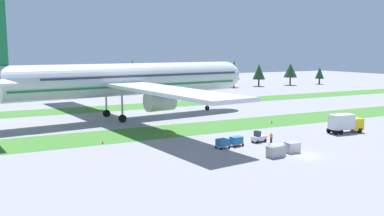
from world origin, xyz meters
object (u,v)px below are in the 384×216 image
object	(u,v)px
airliner	(124,80)
taxiway_marker_0	(168,132)
ground_crew_marshaller	(271,137)
uld_container_3	(277,149)
taxiway_marker_2	(272,122)
uld_container_2	(292,147)
cargo_dolly_second	(223,143)
taxiway_marker_1	(173,135)
cargo_dolly_lead	(236,140)
catering_truck	(345,123)
uld_container_0	(274,152)
baggage_tug	(259,137)
uld_container_1	(276,151)
taxiway_marker_3	(103,142)

from	to	relation	value
airliner	taxiway_marker_0	distance (m)	22.60
ground_crew_marshaller	uld_container_3	bearing A→B (deg)	127.96
taxiway_marker_2	uld_container_2	bearing A→B (deg)	-120.62
uld_container_2	cargo_dolly_second	bearing A→B (deg)	139.17
taxiway_marker_1	taxiway_marker_2	world-z (taller)	taxiway_marker_2
cargo_dolly_lead	taxiway_marker_2	world-z (taller)	cargo_dolly_lead
catering_truck	uld_container_0	distance (m)	24.83
uld_container_0	baggage_tug	bearing A→B (deg)	67.43
taxiway_marker_0	taxiway_marker_1	xyz separation A→B (m)	(0.04, -2.22, -0.10)
baggage_tug	uld_container_2	bearing A→B (deg)	-5.97
baggage_tug	uld_container_2	size ratio (longest dim) A/B	1.38
catering_truck	uld_container_1	size ratio (longest dim) A/B	3.57
baggage_tug	uld_container_3	distance (m)	8.67
uld_container_1	taxiway_marker_1	world-z (taller)	uld_container_1
cargo_dolly_second	taxiway_marker_0	xyz separation A→B (m)	(-3.22, 14.42, -0.57)
catering_truck	uld_container_0	xyz separation A→B (m)	(-23.30, -8.50, -1.15)
cargo_dolly_second	ground_crew_marshaller	size ratio (longest dim) A/B	1.38
ground_crew_marshaller	cargo_dolly_second	bearing A→B (deg)	67.30
baggage_tug	catering_truck	world-z (taller)	catering_truck
taxiway_marker_1	uld_container_2	bearing A→B (deg)	-59.48
uld_container_1	taxiway_marker_2	world-z (taller)	uld_container_1
baggage_tug	catering_truck	bearing A→B (deg)	79.45
airliner	taxiway_marker_3	bearing A→B (deg)	-33.05
uld_container_2	cargo_dolly_lead	bearing A→B (deg)	125.35
uld_container_1	taxiway_marker_3	bearing A→B (deg)	136.52
airliner	uld_container_1	size ratio (longest dim) A/B	41.41
airliner	cargo_dolly_lead	size ratio (longest dim) A/B	34.59
catering_truck	uld_container_3	world-z (taller)	catering_truck
airliner	uld_container_2	xyz separation A→B (m)	(13.46, -42.26, -8.21)
baggage_tug	airliner	bearing A→B (deg)	-167.27
taxiway_marker_0	catering_truck	bearing A→B (deg)	-24.67
ground_crew_marshaller	uld_container_3	world-z (taller)	ground_crew_marshaller
baggage_tug	cargo_dolly_second	xyz separation A→B (m)	(-7.84, -1.15, 0.10)
cargo_dolly_lead	ground_crew_marshaller	size ratio (longest dim) A/B	1.38
catering_truck	uld_container_2	bearing A→B (deg)	-63.10
uld_container_0	uld_container_1	bearing A→B (deg)	23.45
taxiway_marker_0	taxiway_marker_3	world-z (taller)	taxiway_marker_0
ground_crew_marshaller	taxiway_marker_0	bearing A→B (deg)	19.60
cargo_dolly_lead	ground_crew_marshaller	xyz separation A→B (m)	(6.54, -0.68, 0.03)
uld_container_1	taxiway_marker_0	world-z (taller)	uld_container_1
baggage_tug	catering_truck	xyz separation A→B (m)	(19.46, -0.75, 1.14)
cargo_dolly_second	baggage_tug	bearing A→B (deg)	90.00
taxiway_marker_0	taxiway_marker_1	distance (m)	2.22
uld_container_0	uld_container_2	xyz separation A→B (m)	(4.19, 1.03, -0.02)
uld_container_3	taxiway_marker_0	xyz separation A→B (m)	(-8.51, 21.56, -0.49)
baggage_tug	catering_truck	size ratio (longest dim) A/B	0.39
taxiway_marker_1	uld_container_1	bearing A→B (deg)	-69.27
airliner	cargo_dolly_second	distance (m)	36.49
uld_container_0	taxiway_marker_2	bearing A→B (deg)	53.21
uld_container_1	cargo_dolly_lead	bearing A→B (deg)	100.64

